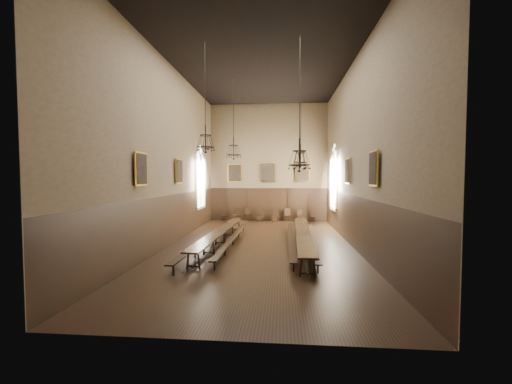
# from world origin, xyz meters

# --- Properties ---
(floor) EXTENTS (9.00, 18.00, 0.02)m
(floor) POSITION_xyz_m (0.00, 0.00, -0.01)
(floor) COLOR black
(floor) RESTS_ON ground
(ceiling) EXTENTS (9.00, 18.00, 0.02)m
(ceiling) POSITION_xyz_m (0.00, 0.00, 9.01)
(ceiling) COLOR black
(ceiling) RESTS_ON ground
(wall_back) EXTENTS (9.00, 0.02, 9.00)m
(wall_back) POSITION_xyz_m (0.00, 9.01, 4.50)
(wall_back) COLOR #776149
(wall_back) RESTS_ON ground
(wall_front) EXTENTS (9.00, 0.02, 9.00)m
(wall_front) POSITION_xyz_m (0.00, -9.01, 4.50)
(wall_front) COLOR #776149
(wall_front) RESTS_ON ground
(wall_left) EXTENTS (0.02, 18.00, 9.00)m
(wall_left) POSITION_xyz_m (-4.51, 0.00, 4.50)
(wall_left) COLOR #776149
(wall_left) RESTS_ON ground
(wall_right) EXTENTS (0.02, 18.00, 9.00)m
(wall_right) POSITION_xyz_m (4.51, 0.00, 4.50)
(wall_right) COLOR #776149
(wall_right) RESTS_ON ground
(wainscot_panelling) EXTENTS (9.00, 18.00, 2.50)m
(wainscot_panelling) POSITION_xyz_m (0.00, 0.00, 1.25)
(wainscot_panelling) COLOR black
(wainscot_panelling) RESTS_ON floor
(table_left) EXTENTS (1.04, 9.30, 0.72)m
(table_left) POSITION_xyz_m (-2.01, 0.10, 0.36)
(table_left) COLOR black
(table_left) RESTS_ON floor
(table_right) EXTENTS (1.01, 9.96, 0.78)m
(table_right) POSITION_xyz_m (2.08, -0.18, 0.39)
(table_right) COLOR black
(table_right) RESTS_ON floor
(bench_left_outer) EXTENTS (0.64, 10.69, 0.48)m
(bench_left_outer) POSITION_xyz_m (-2.51, 0.05, 0.31)
(bench_left_outer) COLOR black
(bench_left_outer) RESTS_ON floor
(bench_left_inner) EXTENTS (0.30, 9.12, 0.41)m
(bench_left_inner) POSITION_xyz_m (-1.37, 0.09, 0.26)
(bench_left_inner) COLOR black
(bench_left_inner) RESTS_ON floor
(bench_right_inner) EXTENTS (0.37, 9.45, 0.43)m
(bench_right_inner) POSITION_xyz_m (1.52, 0.22, 0.27)
(bench_right_inner) COLOR black
(bench_right_inner) RESTS_ON floor
(bench_right_outer) EXTENTS (0.70, 9.05, 0.41)m
(bench_right_outer) POSITION_xyz_m (2.53, -0.04, 0.26)
(bench_right_outer) COLOR black
(bench_right_outer) RESTS_ON floor
(chair_0) EXTENTS (0.44, 0.44, 0.88)m
(chair_0) POSITION_xyz_m (-3.39, 8.61, 0.27)
(chair_0) COLOR black
(chair_0) RESTS_ON floor
(chair_1) EXTENTS (0.56, 0.56, 1.00)m
(chair_1) POSITION_xyz_m (-2.49, 8.48, 0.30)
(chair_1) COLOR black
(chair_1) RESTS_ON floor
(chair_2) EXTENTS (0.58, 0.58, 1.04)m
(chair_2) POSITION_xyz_m (-1.60, 8.60, 0.32)
(chair_2) COLOR black
(chair_2) RESTS_ON floor
(chair_3) EXTENTS (0.48, 0.48, 0.97)m
(chair_3) POSITION_xyz_m (-0.59, 8.53, 0.29)
(chair_3) COLOR black
(chair_3) RESTS_ON floor
(chair_4) EXTENTS (0.45, 0.45, 0.88)m
(chair_4) POSITION_xyz_m (0.56, 8.47, 0.27)
(chair_4) COLOR black
(chair_4) RESTS_ON floor
(chair_5) EXTENTS (0.57, 0.57, 1.01)m
(chair_5) POSITION_xyz_m (1.53, 8.55, 0.31)
(chair_5) COLOR black
(chair_5) RESTS_ON floor
(chair_6) EXTENTS (0.51, 0.51, 0.94)m
(chair_6) POSITION_xyz_m (2.48, 8.48, 0.28)
(chair_6) COLOR black
(chair_6) RESTS_ON floor
(chair_7) EXTENTS (0.45, 0.45, 0.89)m
(chair_7) POSITION_xyz_m (3.41, 8.56, 0.27)
(chair_7) COLOR black
(chair_7) RESTS_ON floor
(chandelier_back_left) EXTENTS (0.84, 0.84, 4.48)m
(chandelier_back_left) POSITION_xyz_m (-1.72, 2.72, 4.97)
(chandelier_back_left) COLOR black
(chandelier_back_left) RESTS_ON ceiling
(chandelier_back_right) EXTENTS (0.81, 0.81, 4.93)m
(chandelier_back_right) POSITION_xyz_m (2.09, 2.53, 4.56)
(chandelier_back_right) COLOR black
(chandelier_back_right) RESTS_ON ceiling
(chandelier_front_left) EXTENTS (0.76, 0.76, 4.49)m
(chandelier_front_left) POSITION_xyz_m (-2.15, -2.20, 4.98)
(chandelier_front_left) COLOR black
(chandelier_front_left) RESTS_ON ceiling
(chandelier_front_right) EXTENTS (0.88, 0.88, 5.29)m
(chandelier_front_right) POSITION_xyz_m (1.76, -2.46, 4.21)
(chandelier_front_right) COLOR black
(chandelier_front_right) RESTS_ON ceiling
(portrait_back_0) EXTENTS (1.10, 0.12, 1.40)m
(portrait_back_0) POSITION_xyz_m (-2.60, 8.88, 3.70)
(portrait_back_0) COLOR gold
(portrait_back_0) RESTS_ON wall_back
(portrait_back_1) EXTENTS (1.10, 0.12, 1.40)m
(portrait_back_1) POSITION_xyz_m (0.00, 8.88, 3.70)
(portrait_back_1) COLOR gold
(portrait_back_1) RESTS_ON wall_back
(portrait_back_2) EXTENTS (1.10, 0.12, 1.40)m
(portrait_back_2) POSITION_xyz_m (2.60, 8.88, 3.70)
(portrait_back_2) COLOR gold
(portrait_back_2) RESTS_ON wall_back
(portrait_left_0) EXTENTS (0.12, 1.00, 1.30)m
(portrait_left_0) POSITION_xyz_m (-4.38, 1.00, 3.70)
(portrait_left_0) COLOR gold
(portrait_left_0) RESTS_ON wall_left
(portrait_left_1) EXTENTS (0.12, 1.00, 1.30)m
(portrait_left_1) POSITION_xyz_m (-4.38, -3.50, 3.70)
(portrait_left_1) COLOR gold
(portrait_left_1) RESTS_ON wall_left
(portrait_right_0) EXTENTS (0.12, 1.00, 1.30)m
(portrait_right_0) POSITION_xyz_m (4.38, 1.00, 3.70)
(portrait_right_0) COLOR gold
(portrait_right_0) RESTS_ON wall_right
(portrait_right_1) EXTENTS (0.12, 1.00, 1.30)m
(portrait_right_1) POSITION_xyz_m (4.38, -3.50, 3.70)
(portrait_right_1) COLOR gold
(portrait_right_1) RESTS_ON wall_right
(window_right) EXTENTS (0.20, 2.20, 4.60)m
(window_right) POSITION_xyz_m (4.43, 5.50, 3.40)
(window_right) COLOR white
(window_right) RESTS_ON wall_right
(window_left) EXTENTS (0.20, 2.20, 4.60)m
(window_left) POSITION_xyz_m (-4.43, 5.50, 3.40)
(window_left) COLOR white
(window_left) RESTS_ON wall_left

